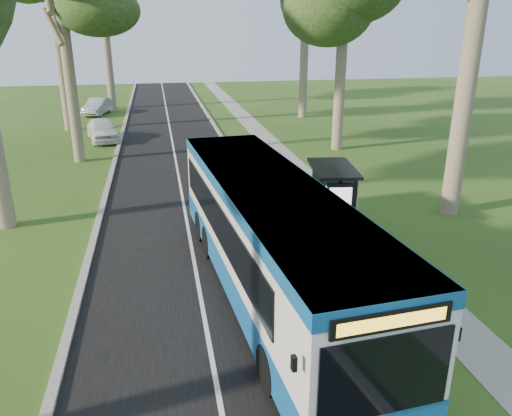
# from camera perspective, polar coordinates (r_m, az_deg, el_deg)

# --- Properties ---
(ground) EXTENTS (120.00, 120.00, 0.00)m
(ground) POSITION_cam_1_polar(r_m,az_deg,el_deg) (14.69, 7.97, -10.63)
(ground) COLOR #2D5019
(ground) RESTS_ON ground
(road) EXTENTS (7.00, 100.00, 0.02)m
(road) POSITION_cam_1_polar(r_m,az_deg,el_deg) (23.12, -8.39, 1.08)
(road) COLOR black
(road) RESTS_ON ground
(kerb_east) EXTENTS (0.25, 100.00, 0.12)m
(kerb_east) POSITION_cam_1_polar(r_m,az_deg,el_deg) (23.50, 0.15, 1.75)
(kerb_east) COLOR #9E9B93
(kerb_east) RESTS_ON ground
(kerb_west) EXTENTS (0.25, 100.00, 0.12)m
(kerb_west) POSITION_cam_1_polar(r_m,az_deg,el_deg) (23.24, -17.03, 0.62)
(kerb_west) COLOR #9E9B93
(kerb_west) RESTS_ON ground
(centre_line) EXTENTS (0.12, 100.00, 0.00)m
(centre_line) POSITION_cam_1_polar(r_m,az_deg,el_deg) (23.12, -8.39, 1.11)
(centre_line) COLOR white
(centre_line) RESTS_ON road
(footpath) EXTENTS (1.50, 100.00, 0.02)m
(footpath) POSITION_cam_1_polar(r_m,az_deg,el_deg) (24.26, 7.11, 2.06)
(footpath) COLOR gray
(footpath) RESTS_ON ground
(bus) EXTENTS (3.73, 13.08, 3.42)m
(bus) POSITION_cam_1_polar(r_m,az_deg,el_deg) (14.14, 1.58, -3.63)
(bus) COLOR white
(bus) RESTS_ON ground
(bus_stop_sign) EXTENTS (0.16, 0.38, 2.77)m
(bus_stop_sign) POSITION_cam_1_polar(r_m,az_deg,el_deg) (14.76, 8.28, -3.05)
(bus_stop_sign) COLOR gray
(bus_stop_sign) RESTS_ON ground
(bus_shelter) EXTENTS (1.94, 3.07, 2.48)m
(bus_shelter) POSITION_cam_1_polar(r_m,az_deg,el_deg) (18.93, 9.54, 2.23)
(bus_shelter) COLOR black
(bus_shelter) RESTS_ON ground
(litter_bin) EXTENTS (0.48, 0.48, 0.84)m
(litter_bin) POSITION_cam_1_polar(r_m,az_deg,el_deg) (18.10, 6.70, -2.92)
(litter_bin) COLOR black
(litter_bin) RESTS_ON ground
(car_white) EXTENTS (2.72, 4.78, 1.53)m
(car_white) POSITION_cam_1_polar(r_m,az_deg,el_deg) (36.17, -17.15, 8.55)
(car_white) COLOR white
(car_white) RESTS_ON ground
(car_silver) EXTENTS (2.52, 4.52, 1.41)m
(car_silver) POSITION_cam_1_polar(r_m,az_deg,el_deg) (47.43, -17.64, 11.00)
(car_silver) COLOR #A7A9AF
(car_silver) RESTS_ON ground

